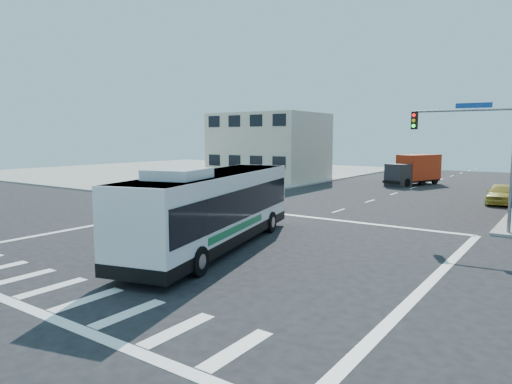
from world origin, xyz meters
The scene contains 7 objects.
ground centered at (0.00, 0.00, 0.00)m, with size 120.00×120.00×0.00m, color black.
sidewalk_nw centered at (-35.00, 35.00, 0.07)m, with size 50.00×50.00×0.15m, color gray.
building_west centered at (-17.02, 29.98, 4.01)m, with size 12.06×10.06×8.00m.
signal_mast_ne centered at (9.08, 10.62, 4.98)m, with size 7.91×1.13×8.07m.
transit_bus centered at (-0.11, -0.38, 1.92)m, with size 6.10×13.52×3.92m.
box_truck centered at (-0.87, 34.03, 1.60)m, with size 4.49×7.60×3.30m.
parked_car centered at (8.91, 23.37, 0.80)m, with size 1.88×4.67×1.59m, color gold.
Camera 1 is at (13.43, -16.39, 5.13)m, focal length 32.00 mm.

